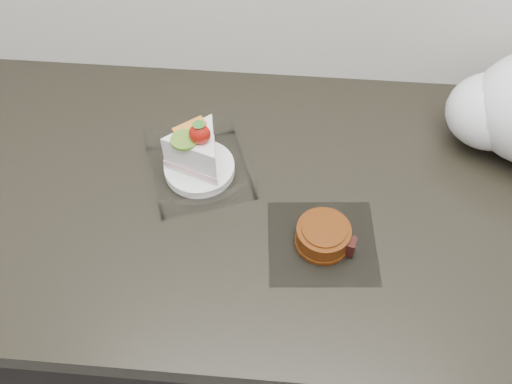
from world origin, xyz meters
name	(u,v)px	position (x,y,z in m)	size (l,w,h in m)	color
counter	(283,313)	(0.00, 1.69, 0.45)	(2.04, 0.64, 0.90)	black
cake_tray	(199,160)	(-0.16, 1.73, 0.94)	(0.21, 0.21, 0.13)	white
mooncake_wrap	(324,237)	(0.05, 1.60, 0.92)	(0.19, 0.18, 0.04)	white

